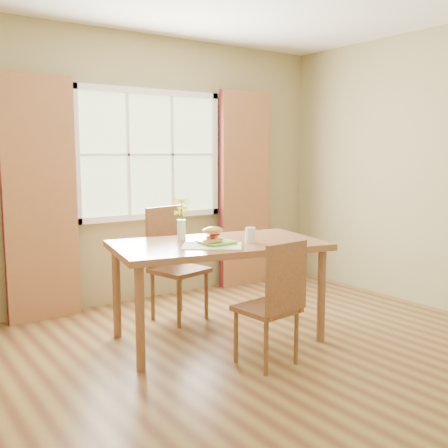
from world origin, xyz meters
TOP-DOWN VIEW (x-y plane):
  - room at (0.00, 0.00)m, footprint 4.24×3.84m
  - window at (0.00, 1.87)m, footprint 1.62×0.06m
  - curtain_left at (-1.15, 1.78)m, footprint 0.65×0.08m
  - curtain_right at (1.15, 1.78)m, footprint 0.65×0.08m
  - dining_table at (-0.14, 0.44)m, footprint 1.81×1.24m
  - chair_near at (-0.13, -0.26)m, footprint 0.42×0.42m
  - chair_far at (-0.16, 1.15)m, footprint 0.52×0.52m
  - placemat at (-0.28, 0.31)m, footprint 0.56×0.53m
  - plate at (-0.20, 0.35)m, footprint 0.27×0.27m
  - croissant_sandwich at (-0.27, 0.31)m, footprint 0.19×0.14m
  - water_glass at (0.06, 0.27)m, footprint 0.08×0.08m
  - flower_vase at (-0.35, 0.66)m, footprint 0.14×0.14m

SIDE VIEW (x-z plane):
  - chair_near at x=-0.13m, z-range 0.04..0.96m
  - chair_far at x=-0.16m, z-range 0.05..1.08m
  - dining_table at x=-0.14m, z-range 0.32..1.13m
  - placemat at x=-0.28m, z-range 0.81..0.81m
  - plate at x=-0.20m, z-range 0.81..0.82m
  - water_glass at x=0.06m, z-range 0.80..0.93m
  - croissant_sandwich at x=-0.27m, z-range 0.82..0.96m
  - flower_vase at x=-0.35m, z-range 0.84..1.20m
  - curtain_left at x=-1.15m, z-range 0.00..2.20m
  - curtain_right at x=1.15m, z-range 0.00..2.20m
  - room at x=0.00m, z-range -0.02..2.72m
  - window at x=0.00m, z-range 0.84..2.16m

